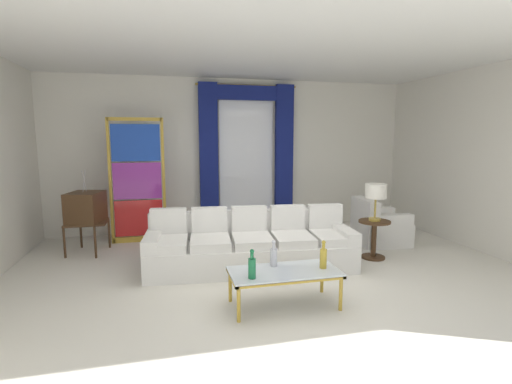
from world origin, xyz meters
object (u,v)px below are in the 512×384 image
bottle_blue_decanter (252,267)px  bottle_crystal_tall (323,257)px  vintage_tv (86,209)px  armchair_white (378,227)px  stained_glass_divider (138,183)px  peacock_figurine (171,234)px  couch_white_long (251,246)px  bottle_amber_squat (274,256)px  table_lamp_brass (376,193)px  coffee_table (284,274)px  round_side_table (374,236)px

bottle_blue_decanter → bottle_crystal_tall: bottle_crystal_tall is taller
vintage_tv → armchair_white: (4.88, -0.61, -0.44)m
bottle_blue_decanter → stained_glass_divider: size_ratio=0.14×
stained_glass_divider → peacock_figurine: stained_glass_divider is taller
couch_white_long → vintage_tv: 2.77m
bottle_amber_squat → table_lamp_brass: (1.94, 1.11, 0.50)m
table_lamp_brass → bottle_blue_decanter: bearing=-147.8°
table_lamp_brass → peacock_figurine: bearing=155.3°
vintage_tv → bottle_crystal_tall: bearing=-42.1°
bottle_crystal_tall → armchair_white: bearing=46.6°
bottle_amber_squat → vintage_tv: 3.46m
bottle_amber_squat → vintage_tv: size_ratio=0.23×
coffee_table → couch_white_long: bearing=93.1°
bottle_crystal_tall → round_side_table: 1.94m
bottle_blue_decanter → peacock_figurine: bearing=105.3°
bottle_crystal_tall → bottle_amber_squat: 0.56m
peacock_figurine → round_side_table: bearing=-24.7°
couch_white_long → peacock_figurine: bearing=129.5°
bottle_amber_squat → vintage_tv: vintage_tv is taller
bottle_blue_decanter → armchair_white: 3.53m
bottle_blue_decanter → peacock_figurine: (-0.77, 2.82, -0.32)m
bottle_blue_decanter → bottle_crystal_tall: 0.85m
couch_white_long → bottle_amber_squat: bearing=-89.9°
peacock_figurine → table_lamp_brass: 3.44m
bottle_crystal_tall → round_side_table: bottle_crystal_tall is taller
bottle_blue_decanter → stained_glass_divider: 3.55m
peacock_figurine → round_side_table: size_ratio=1.01×
stained_glass_divider → table_lamp_brass: size_ratio=3.86×
bottle_blue_decanter → peacock_figurine: bottle_blue_decanter is taller
peacock_figurine → table_lamp_brass: (3.04, -1.40, 0.81)m
coffee_table → bottle_amber_squat: size_ratio=3.95×
vintage_tv → peacock_figurine: bearing=2.2°
couch_white_long → stained_glass_divider: stained_glass_divider is taller
bottle_amber_squat → armchair_white: 3.08m
coffee_table → bottle_amber_squat: 0.25m
bottle_crystal_tall → table_lamp_brass: 1.99m
bottle_blue_decanter → bottle_crystal_tall: (0.85, 0.11, 0.00)m
armchair_white → bottle_blue_decanter: bearing=-142.2°
coffee_table → peacock_figurine: peacock_figurine is taller
bottle_crystal_tall → peacock_figurine: (-1.62, 2.71, -0.32)m
coffee_table → round_side_table: (1.87, 1.28, -0.02)m
bottle_amber_squat → vintage_tv: bearing=134.6°
armchair_white → stained_glass_divider: stained_glass_divider is taller
couch_white_long → coffee_table: 1.35m
vintage_tv → peacock_figurine: size_ratio=2.24×
couch_white_long → table_lamp_brass: table_lamp_brass is taller
couch_white_long → table_lamp_brass: size_ratio=5.24×
table_lamp_brass → coffee_table: bearing=-145.5°
couch_white_long → table_lamp_brass: (1.94, -0.07, 0.72)m
bottle_blue_decanter → vintage_tv: (-2.10, 2.77, 0.19)m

